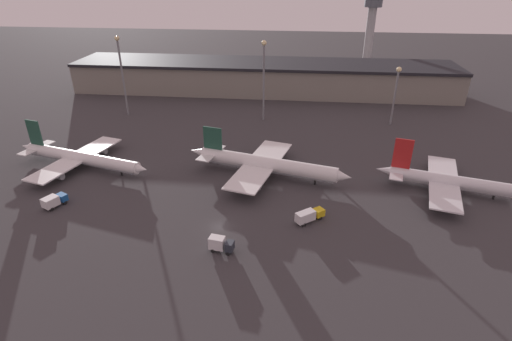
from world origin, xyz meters
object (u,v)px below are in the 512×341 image
airplane_2 (448,181)px  service_vehicle_0 (220,244)px  service_vehicle_1 (54,201)px  airplane_0 (80,158)px  airplane_1 (265,164)px  control_tower (370,27)px  service_vehicle_2 (309,215)px

airplane_2 → service_vehicle_0: 60.88m
airplane_2 → service_vehicle_1: bearing=-155.1°
airplane_0 → airplane_2: (99.69, -3.17, -0.01)m
airplane_1 → airplane_2: bearing=10.2°
airplane_2 → control_tower: bearing=105.6°
airplane_1 → service_vehicle_1: bearing=-142.2°
airplane_0 → service_vehicle_1: 21.18m
airplane_0 → service_vehicle_0: airplane_0 is taller
airplane_2 → control_tower: 133.56m
airplane_1 → service_vehicle_1: airplane_1 is taller
service_vehicle_1 → service_vehicle_0: bearing=-80.0°
service_vehicle_0 → service_vehicle_2: 21.77m
control_tower → airplane_2: bearing=-88.8°
service_vehicle_2 → control_tower: 154.49m
airplane_2 → service_vehicle_1: airplane_2 is taller
control_tower → service_vehicle_0: bearing=-107.3°
airplane_2 → service_vehicle_0: airplane_2 is taller
airplane_1 → service_vehicle_2: bearing=-46.5°
service_vehicle_2 → control_tower: (32.43, 149.53, 21.39)m
airplane_1 → airplane_2: (46.80, -3.51, -0.55)m
airplane_2 → airplane_0: bearing=-167.3°
airplane_2 → service_vehicle_2: bearing=-139.0°
airplane_1 → control_tower: control_tower is taller
airplane_2 → service_vehicle_1: (-95.76, -17.60, -1.31)m
airplane_0 → service_vehicle_2: bearing=-3.3°
airplane_1 → airplane_2: airplane_2 is taller
airplane_0 → control_tower: (97.00, 128.84, 20.10)m
airplane_1 → service_vehicle_0: 34.08m
service_vehicle_0 → control_tower: bearing=82.3°
airplane_2 → control_tower: control_tower is taller
airplane_0 → control_tower: bearing=67.5°
airplane_0 → service_vehicle_2: airplane_0 is taller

